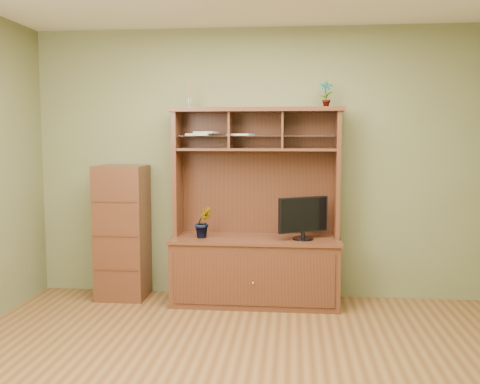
# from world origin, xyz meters

# --- Properties ---
(room) EXTENTS (4.54, 4.04, 2.74)m
(room) POSITION_xyz_m (0.00, 0.00, 1.35)
(room) COLOR brown
(room) RESTS_ON ground
(media_hutch) EXTENTS (1.66, 0.61, 1.90)m
(media_hutch) POSITION_xyz_m (0.02, 1.73, 0.52)
(media_hutch) COLOR #462114
(media_hutch) RESTS_ON room
(monitor) EXTENTS (0.46, 0.29, 0.40)m
(monitor) POSITION_xyz_m (0.48, 1.65, 0.86)
(monitor) COLOR black
(monitor) RESTS_ON media_hutch
(orchid_plant) EXTENTS (0.20, 0.18, 0.31)m
(orchid_plant) POSITION_xyz_m (-0.48, 1.65, 0.80)
(orchid_plant) COLOR #33541C
(orchid_plant) RESTS_ON media_hutch
(top_plant) EXTENTS (0.14, 0.10, 0.25)m
(top_plant) POSITION_xyz_m (0.68, 1.80, 2.03)
(top_plant) COLOR #3E6D26
(top_plant) RESTS_ON media_hutch
(reed_diffuser) EXTENTS (0.06, 0.06, 0.29)m
(reed_diffuser) POSITION_xyz_m (-0.64, 1.80, 2.01)
(reed_diffuser) COLOR silver
(reed_diffuser) RESTS_ON media_hutch
(magazines) EXTENTS (0.67, 0.23, 0.04)m
(magazines) POSITION_xyz_m (-0.38, 1.81, 1.65)
(magazines) COLOR silver
(magazines) RESTS_ON media_hutch
(side_cabinet) EXTENTS (0.48, 0.44, 1.34)m
(side_cabinet) POSITION_xyz_m (-1.32, 1.76, 0.67)
(side_cabinet) COLOR #462114
(side_cabinet) RESTS_ON room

